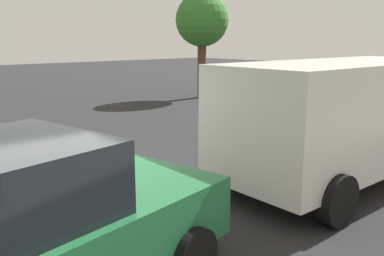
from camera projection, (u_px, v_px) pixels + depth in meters
ground_plane at (55, 219)px, 6.11m from camera, size 80.00×80.00×0.00m
lane_marking_centre at (204, 175)px, 8.07m from camera, size 28.00×0.16×0.01m
white_van at (345, 114)px, 7.50m from camera, size 5.27×2.42×2.20m
tree_left_verge at (202, 21)px, 18.32m from camera, size 2.34×2.34×4.60m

